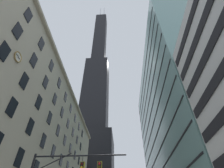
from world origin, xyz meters
TOP-DOWN VIEW (x-y plane):
  - station_building at (-18.86, 22.18)m, footprint 16.38×56.36m
  - dark_skyscraper at (-14.30, 74.39)m, footprint 22.75×22.75m
  - glass_office_midrise at (18.77, 33.03)m, footprint 15.64×53.50m

SIDE VIEW (x-z plane):
  - station_building at x=-18.86m, z-range -0.02..29.26m
  - glass_office_midrise at x=18.77m, z-range 0.00..49.19m
  - dark_skyscraper at x=-14.30m, z-range -39.56..152.49m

